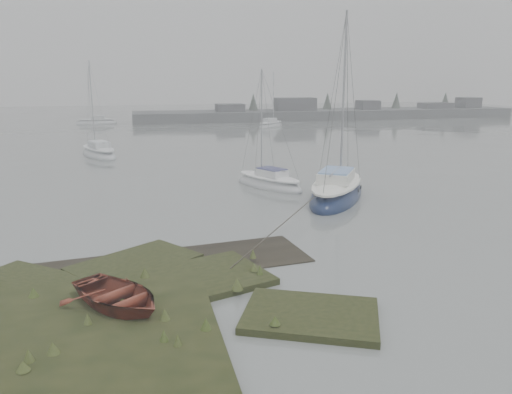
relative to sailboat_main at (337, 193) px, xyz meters
The scene contains 8 objects.
ground 19.14m from the sailboat_main, 109.58° to the left, with size 160.00×160.00×0.00m, color slate.
far_shoreline 53.94m from the sailboat_main, 67.74° to the left, with size 60.00×8.00×4.15m.
sailboat_main is the anchor object (origin of this frame).
sailboat_white 4.56m from the sailboat_main, 126.22° to the left, with size 3.91×5.33×7.25m.
sailboat_far_a 22.40m from the sailboat_main, 125.84° to the left, with size 3.98×6.10×8.20m.
sailboat_far_b 39.31m from the sailboat_main, 79.78° to the left, with size 4.95×5.06×7.53m.
sailboat_far_c 51.02m from the sailboat_main, 107.37° to the left, with size 5.42×1.82×7.63m.
dinghy 15.45m from the sailboat_main, 134.74° to the right, with size 2.25×3.16×0.65m, color maroon.
Camera 1 is at (-3.76, -11.92, 6.22)m, focal length 35.00 mm.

